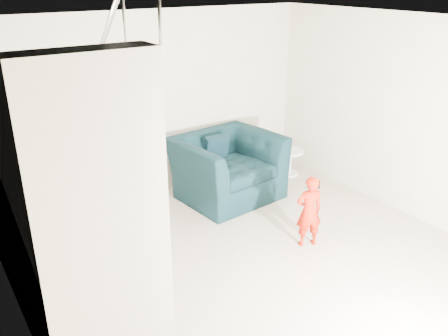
{
  "coord_description": "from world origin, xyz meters",
  "views": [
    {
      "loc": [
        -2.96,
        -3.42,
        3.15
      ],
      "look_at": [
        0.15,
        1.2,
        0.85
      ],
      "focal_mm": 38.0,
      "sensor_mm": 36.0,
      "label": 1
    }
  ],
  "objects_px": {
    "side_table": "(290,158)",
    "armchair": "(227,167)",
    "staircase": "(71,230)",
    "toddler": "(309,211)"
  },
  "relations": [
    {
      "from": "armchair",
      "to": "staircase",
      "type": "distance_m",
      "value": 3.1
    },
    {
      "from": "side_table",
      "to": "staircase",
      "type": "height_order",
      "value": "staircase"
    },
    {
      "from": "staircase",
      "to": "toddler",
      "type": "bearing_deg",
      "value": -6.11
    },
    {
      "from": "toddler",
      "to": "side_table",
      "type": "relative_size",
      "value": 2.12
    },
    {
      "from": "staircase",
      "to": "side_table",
      "type": "bearing_deg",
      "value": 20.48
    },
    {
      "from": "armchair",
      "to": "staircase",
      "type": "xyz_separation_m",
      "value": [
        -2.72,
        -1.41,
        0.48
      ]
    },
    {
      "from": "toddler",
      "to": "side_table",
      "type": "bearing_deg",
      "value": -106.06
    },
    {
      "from": "armchair",
      "to": "staircase",
      "type": "bearing_deg",
      "value": -158.0
    },
    {
      "from": "side_table",
      "to": "armchair",
      "type": "bearing_deg",
      "value": -175.67
    },
    {
      "from": "armchair",
      "to": "staircase",
      "type": "height_order",
      "value": "staircase"
    }
  ]
}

